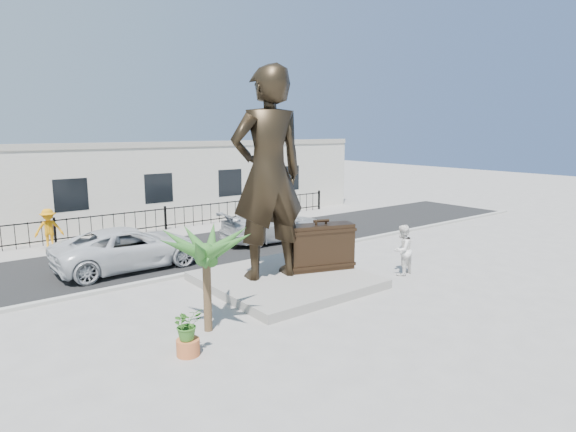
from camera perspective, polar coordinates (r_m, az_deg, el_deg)
name	(u,v)px	position (r m, az deg, el deg)	size (l,w,h in m)	color
ground	(325,292)	(16.27, 4.37, -9.00)	(100.00, 100.00, 0.00)	#9E9991
street	(209,247)	(22.59, -9.37, -3.60)	(40.00, 7.00, 0.01)	black
curb	(250,262)	(19.66, -4.48, -5.41)	(40.00, 0.25, 0.12)	#A5A399
far_sidewalk	(172,232)	(26.10, -13.56, -1.87)	(40.00, 2.50, 0.02)	#9E9991
plinth	(285,280)	(17.01, -0.30, -7.57)	(5.20, 5.20, 0.30)	gray
fence	(165,219)	(26.71, -14.32, -0.34)	(22.00, 0.10, 1.20)	black
building	(135,183)	(30.35, -17.63, 3.78)	(28.00, 7.00, 4.40)	silver
statue	(268,174)	(16.23, -2.38, 4.98)	(2.60, 1.71, 7.13)	black
suitcase	(321,247)	(17.56, 3.92, -3.67)	(2.38, 0.76, 1.67)	black
tourist	(402,250)	(18.36, 13.39, -3.94)	(0.92, 0.72, 1.89)	white
car_white	(130,248)	(19.74, -18.18, -3.59)	(2.65, 5.75, 1.60)	silver
car_silver	(275,225)	(23.32, -1.52, -1.05)	(2.19, 5.39, 1.57)	#B1B3B6
worker	(49,229)	(24.14, -26.48, -1.39)	(1.19, 0.68, 1.84)	orange
palm_tree	(208,330)	(13.51, -9.41, -13.24)	(1.80, 1.80, 3.20)	#295920
planter	(188,347)	(12.18, -11.75, -14.98)	(0.56, 0.56, 0.40)	#BB5F31
shrub	(187,324)	(11.95, -11.86, -12.42)	(0.70, 0.61, 0.78)	#366E23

